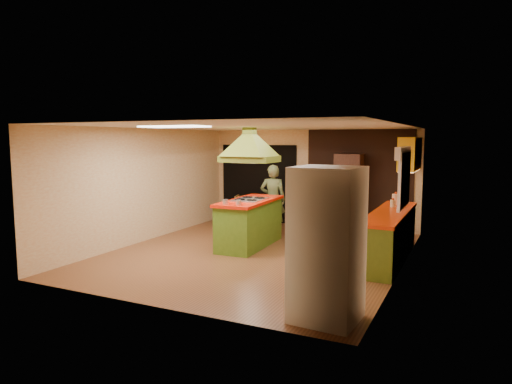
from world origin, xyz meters
The scene contains 21 objects.
ground centered at (0.00, 0.00, 0.00)m, with size 6.50×6.50×0.00m, color brown.
room_walls centered at (0.00, 0.00, 1.25)m, with size 5.50×6.50×6.50m.
ceiling_plane centered at (0.00, 0.00, 2.50)m, with size 6.50×6.50×0.00m, color silver.
brick_panel centered at (1.25, 3.23, 1.25)m, with size 2.64×0.03×2.50m, color #381E14.
nook_opening centered at (-1.50, 3.23, 1.05)m, with size 2.20×0.03×2.10m, color black.
right_counter centered at (2.45, 0.60, 0.46)m, with size 0.62×3.05×0.92m.
upper_cabinets centered at (2.57, 2.20, 1.95)m, with size 0.34×1.40×0.70m, color yellow.
window_right centered at (2.70, 0.40, 1.77)m, with size 0.12×1.35×1.06m.
fluor_panel centered at (-1.10, -1.20, 2.48)m, with size 1.20×0.60×0.03m, color white.
kitchen_island centered at (-0.41, 0.48, 0.50)m, with size 0.88×2.02×1.01m.
range_hood centered at (-0.41, 0.48, 2.25)m, with size 1.10×0.79×0.80m.
man centered at (-0.46, 1.83, 0.83)m, with size 0.61×0.40×1.66m, color #474F2A.
refrigerator centered at (2.21, -2.68, 0.97)m, with size 0.79×0.75×1.93m, color white.
wall_oven centered at (1.08, 2.95, 0.95)m, with size 0.64×0.61×1.90m.
dining_table centered at (-1.28, 2.55, 0.53)m, with size 1.00×1.00×0.75m.
chair_left centered at (-1.98, 2.45, 0.39)m, with size 0.43×0.43×0.78m, color brown, non-canonical shape.
chair_near centered at (-1.03, 1.90, 0.39)m, with size 0.43×0.43×0.79m, color brown, non-canonical shape.
pendant_lamp centered at (-1.28, 2.55, 1.90)m, with size 0.37×0.37×0.24m, color #FF9E3F.
canister_large centered at (2.40, 1.55, 1.03)m, with size 0.15×0.15×0.22m, color #FFEECD.
canister_medium centered at (2.40, 1.62, 1.00)m, with size 0.12×0.12×0.17m, color beige.
canister_small centered at (2.40, 1.21, 0.99)m, with size 0.11×0.11×0.14m, color beige.
Camera 1 is at (3.80, -8.05, 2.27)m, focal length 32.00 mm.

